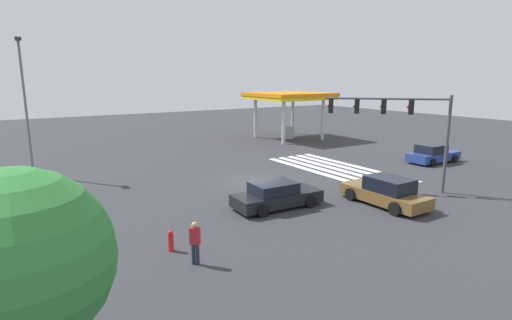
% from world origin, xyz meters
% --- Properties ---
extents(ground_plane, '(109.07, 109.07, 0.00)m').
position_xyz_m(ground_plane, '(0.00, 0.00, 0.00)').
color(ground_plane, '#333338').
extents(crosswalk_markings, '(11.63, 4.40, 0.01)m').
position_xyz_m(crosswalk_markings, '(0.00, -7.17, 0.00)').
color(crosswalk_markings, silver).
rests_on(crosswalk_markings, ground_plane).
extents(traffic_signal_mast, '(5.14, 5.14, 5.76)m').
position_xyz_m(traffic_signal_mast, '(-6.05, -6.05, 4.42)').
color(traffic_signal_mast, '#47474C').
rests_on(traffic_signal_mast, ground_plane).
extents(car_0, '(2.22, 4.58, 1.48)m').
position_xyz_m(car_0, '(-2.44, -15.39, 0.67)').
color(car_0, navy).
rests_on(car_0, ground_plane).
extents(car_1, '(4.85, 2.14, 1.57)m').
position_xyz_m(car_1, '(-7.74, -3.30, 0.72)').
color(car_1, brown).
rests_on(car_1, ground_plane).
extents(car_2, '(2.30, 4.84, 1.39)m').
position_xyz_m(car_2, '(-4.88, 1.87, 0.65)').
color(car_2, black).
rests_on(car_2, ground_plane).
extents(gas_station_canopy, '(7.78, 7.78, 5.10)m').
position_xyz_m(gas_station_canopy, '(14.09, -13.36, 4.53)').
color(gas_station_canopy, yellow).
rests_on(gas_station_canopy, ground_plane).
extents(pedestrian, '(0.41, 0.41, 1.64)m').
position_xyz_m(pedestrian, '(-8.64, 8.19, 0.91)').
color(pedestrian, '#232842').
rests_on(pedestrian, ground_plane).
extents(street_light_pole_b, '(0.80, 0.36, 9.32)m').
position_xyz_m(street_light_pole_b, '(9.88, 12.14, 5.48)').
color(street_light_pole_b, slate).
rests_on(street_light_pole_b, ground_plane).
extents(tree_corner_a, '(3.73, 3.73, 5.11)m').
position_xyz_m(tree_corner_a, '(-12.76, 13.71, 3.24)').
color(tree_corner_a, brown).
rests_on(tree_corner_a, ground_plane).
extents(fire_hydrant, '(0.22, 0.22, 0.86)m').
position_xyz_m(fire_hydrant, '(-7.05, 8.53, 0.43)').
color(fire_hydrant, red).
rests_on(fire_hydrant, ground_plane).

